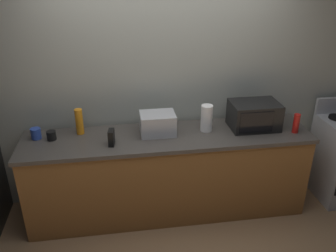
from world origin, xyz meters
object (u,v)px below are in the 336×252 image
at_px(toaster_oven, 158,124).
at_px(mug_black, 51,135).
at_px(bottle_hot_sauce, 296,123).
at_px(mug_blue, 36,133).
at_px(paper_towel_roll, 207,118).
at_px(cordless_phone, 111,137).
at_px(microwave, 254,115).
at_px(bottle_dish_soap, 79,122).

height_order(toaster_oven, mug_black, toaster_oven).
relative_size(bottle_hot_sauce, mug_blue, 1.85).
height_order(paper_towel_roll, cordless_phone, paper_towel_roll).
distance_m(microwave, paper_towel_roll, 0.49).
distance_m(toaster_oven, cordless_phone, 0.49).
xyz_separation_m(microwave, mug_black, (-2.00, 0.03, -0.09)).
bearing_deg(toaster_oven, mug_black, 179.15).
bearing_deg(cordless_phone, toaster_oven, 28.83).
height_order(toaster_oven, mug_blue, toaster_oven).
distance_m(cordless_phone, mug_black, 0.60).
xyz_separation_m(paper_towel_roll, cordless_phone, (-0.94, -0.16, -0.06)).
distance_m(microwave, cordless_phone, 1.44).
distance_m(bottle_hot_sauce, mug_black, 2.38).
bearing_deg(bottle_hot_sauce, mug_black, 175.20).
xyz_separation_m(cordless_phone, bottle_dish_soap, (-0.30, 0.28, 0.05)).
distance_m(bottle_hot_sauce, mug_blue, 2.53).
relative_size(bottle_hot_sauce, bottle_dish_soap, 0.76).
relative_size(bottle_dish_soap, mug_black, 2.94).
distance_m(toaster_oven, bottle_dish_soap, 0.76).
relative_size(mug_blue, mug_black, 1.20).
height_order(toaster_oven, cordless_phone, toaster_oven).
height_order(paper_towel_roll, bottle_hot_sauce, paper_towel_roll).
bearing_deg(microwave, toaster_oven, 179.29).
bearing_deg(microwave, mug_black, 179.22).
xyz_separation_m(bottle_hot_sauce, bottle_dish_soap, (-2.11, 0.29, 0.03)).
xyz_separation_m(paper_towel_roll, mug_blue, (-1.66, 0.07, -0.08)).
distance_m(toaster_oven, bottle_hot_sauce, 1.37).
bearing_deg(toaster_oven, cordless_phone, -158.98).
bearing_deg(mug_black, bottle_dish_soap, 19.84).
distance_m(microwave, mug_blue, 2.15).
relative_size(bottle_dish_soap, mug_blue, 2.45).
bearing_deg(paper_towel_roll, mug_blue, 177.49).
relative_size(paper_towel_roll, bottle_dish_soap, 1.05).
height_order(paper_towel_roll, mug_black, paper_towel_roll).
xyz_separation_m(toaster_oven, paper_towel_roll, (0.49, -0.01, 0.03)).
bearing_deg(microwave, mug_blue, 178.00).
xyz_separation_m(paper_towel_roll, mug_black, (-1.51, 0.03, -0.09)).
relative_size(toaster_oven, cordless_phone, 2.27).
relative_size(microwave, bottle_hot_sauce, 2.47).
relative_size(toaster_oven, bottle_hot_sauce, 1.75).
bearing_deg(mug_black, bottle_hot_sauce, -4.80).
relative_size(microwave, mug_black, 5.49).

